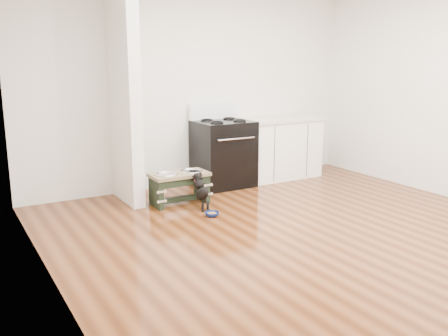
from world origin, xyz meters
The scene contains 8 objects.
ground centered at (0.00, 0.00, 0.00)m, with size 5.00×5.00×0.00m, color #421F0B.
room_shell centered at (0.00, 0.00, 1.62)m, with size 5.00×5.00×5.00m.
partition_wall centered at (-1.18, 2.10, 1.35)m, with size 0.15×0.80×2.70m, color silver.
oven_range centered at (0.25, 2.16, 0.48)m, with size 0.76×0.69×1.14m.
cabinet_run centered at (1.23, 2.18, 0.45)m, with size 1.24×0.64×0.91m.
dog_feeder centered at (-0.67, 1.65, 0.28)m, with size 0.71×0.38×0.41m.
puppy centered at (-0.54, 1.32, 0.24)m, with size 0.13×0.37×0.43m.
floor_bowl centered at (-0.57, 1.00, 0.03)m, with size 0.21×0.21×0.05m.
Camera 1 is at (-3.19, -3.79, 1.80)m, focal length 40.00 mm.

